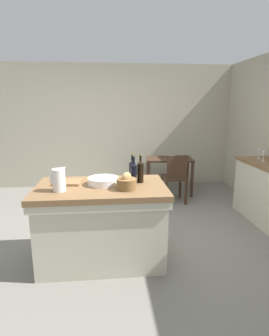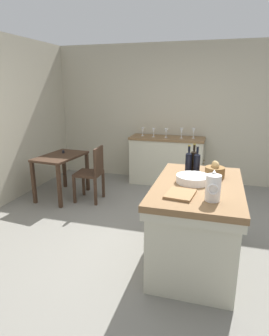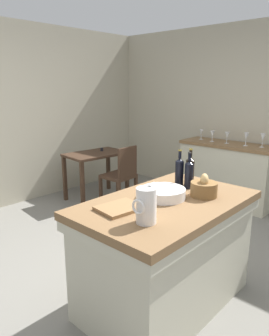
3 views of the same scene
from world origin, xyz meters
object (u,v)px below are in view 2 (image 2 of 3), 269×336
object	(u,v)px
island_table	(196,220)
wine_glass_far_left	(194,131)
cutting_board	(180,194)
wine_glass_right	(154,131)
pitcher	(213,188)
wine_bottle_dark	(194,160)
wooden_chair	(92,172)
wine_bottle_green	(197,163)
side_cabinet	(166,160)
wash_bowl	(193,179)
bread_basket	(215,171)
writing_desk	(61,162)
wine_glass_far_right	(143,130)
wine_glass_left	(181,131)
wine_bottle_amber	(188,162)
wine_glass_middle	(166,131)

from	to	relation	value
island_table	wine_glass_far_left	xyz separation A→B (m)	(2.50, 0.28, 0.56)
cutting_board	wine_glass_right	xyz separation A→B (m)	(2.82, 0.88, 0.12)
pitcher	wine_glass_far_left	bearing A→B (deg)	8.30
pitcher	wine_bottle_dark	distance (m)	0.90
wooden_chair	wine_bottle_green	xyz separation A→B (m)	(-0.90, -1.71, 0.52)
side_cabinet	wine_glass_far_left	world-z (taller)	wine_glass_far_left
wash_bowl	bread_basket	world-z (taller)	bread_basket
pitcher	wine_glass_far_left	distance (m)	2.95
wine_bottle_dark	island_table	bearing A→B (deg)	-168.03
island_table	wine_bottle_dark	xyz separation A→B (m)	(0.44, 0.09, 0.54)
island_table	bread_basket	world-z (taller)	bread_basket
bread_basket	writing_desk	bearing A→B (deg)	67.66
wine_bottle_green	wine_glass_far_right	size ratio (longest dim) A/B	2.01
island_table	bread_basket	bearing A→B (deg)	-29.05
wine_glass_far_left	wine_glass_far_right	xyz separation A→B (m)	(0.01, 0.96, -0.02)
wine_bottle_green	wine_glass_far_right	xyz separation A→B (m)	(2.15, 1.19, 0.00)
wooden_chair	cutting_board	world-z (taller)	cutting_board
wash_bowl	wine_glass_far_left	bearing A→B (deg)	5.09
wine_glass_left	cutting_board	bearing A→B (deg)	-172.71
island_table	wine_bottle_dark	world-z (taller)	wine_bottle_dark
wine_bottle_green	wine_glass_far_left	size ratio (longest dim) A/B	1.64
wash_bowl	wine_bottle_dark	size ratio (longest dim) A/B	1.06
pitcher	wine_bottle_green	world-z (taller)	wine_bottle_green
wine_bottle_amber	wine_glass_far_right	bearing A→B (deg)	26.95
writing_desk	wine_glass_left	xyz separation A→B (m)	(1.16, -1.83, 0.43)
wine_bottle_green	wine_glass_far_right	distance (m)	2.46
wooden_chair	cutting_board	distance (m)	2.34
bread_basket	wash_bowl	bearing A→B (deg)	139.73
bread_basket	wine_glass_far_right	world-z (taller)	bread_basket
wine_glass_middle	wine_glass_right	bearing A→B (deg)	89.99
writing_desk	bread_basket	xyz separation A→B (m)	(-1.02, -2.47, 0.34)
wash_bowl	wine_glass_right	bearing A→B (deg)	21.49
cutting_board	writing_desk	bearing A→B (deg)	52.83
wine_bottle_green	wine_glass_left	size ratio (longest dim) A/B	1.65
wine_bottle_dark	wine_bottle_green	size ratio (longest dim) A/B	1.05
writing_desk	wine_bottle_dark	world-z (taller)	wine_bottle_dark
writing_desk	bread_basket	bearing A→B (deg)	-112.34
wine_glass_right	writing_desk	bearing A→B (deg)	131.58
wash_bowl	wine_glass_middle	bearing A→B (deg)	16.47
side_cabinet	cutting_board	distance (m)	2.95
wine_glass_left	wine_glass_right	bearing A→B (deg)	89.81
side_cabinet	wine_glass_far_right	bearing A→B (deg)	85.98
island_table	wooden_chair	size ratio (longest dim) A/B	1.58
wine_bottle_dark	bread_basket	bearing A→B (deg)	-125.23
bread_basket	wine_bottle_green	world-z (taller)	wine_bottle_green
wine_glass_far_left	writing_desk	bearing A→B (deg)	120.62
writing_desk	wash_bowl	xyz separation A→B (m)	(-1.26, -2.27, 0.31)
bread_basket	wine_bottle_dark	size ratio (longest dim) A/B	0.64
wash_bowl	wine_glass_middle	distance (m)	2.53
bread_basket	wine_glass_far_left	xyz separation A→B (m)	(2.23, 0.43, 0.09)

